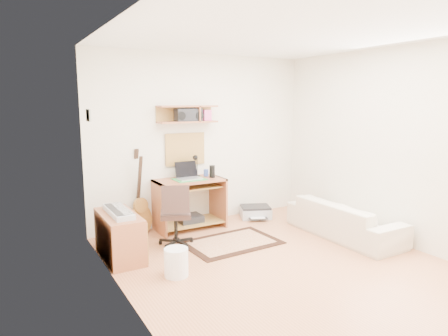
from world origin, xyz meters
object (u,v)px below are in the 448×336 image
task_chair (176,214)px  cabinet (119,236)px  sofa (344,213)px  printer (255,212)px  desk (190,204)px

task_chair → cabinet: bearing=-155.2°
task_chair → sofa: task_chair is taller
printer → sofa: sofa is taller
task_chair → sofa: size_ratio=0.50×
task_chair → sofa: 2.36m
desk → task_chair: (-0.47, -0.58, 0.05)m
task_chair → sofa: bearing=1.4°
desk → task_chair: task_chair is taller
cabinet → printer: size_ratio=1.87×
task_chair → cabinet: size_ratio=0.95×
cabinet → sofa: (2.96, -0.79, 0.06)m
printer → sofa: size_ratio=0.28×
desk → sofa: (1.73, -1.41, -0.04)m
sofa → desk: bearing=50.9°
task_chair → cabinet: 0.77m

